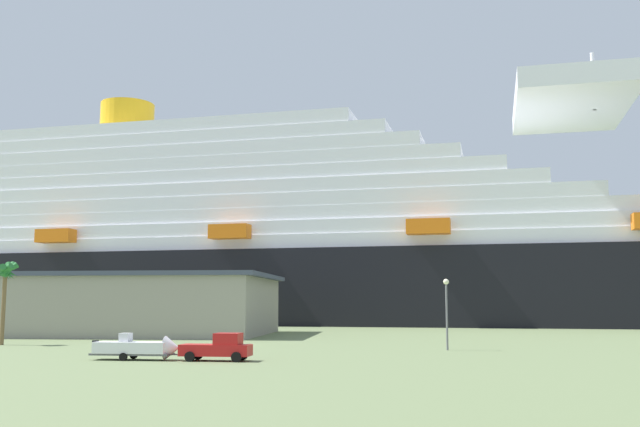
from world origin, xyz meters
The scene contains 7 objects.
ground_plane centered at (0.00, 30.00, 0.00)m, with size 600.00×600.00×0.00m, color #66754C.
cruise_ship centered at (-18.24, 77.87, 17.10)m, with size 266.84×55.48×62.74m.
terminal_building centered at (-26.23, 22.39, 4.32)m, with size 51.35×30.10×8.60m.
pickup_truck centered at (4.49, -19.89, 1.04)m, with size 5.62×2.34×2.20m.
small_boat_on_trailer centered at (-2.02, -19.97, 0.96)m, with size 8.34×2.31×2.15m.
palm_tree centered at (-25.25, -3.09, 7.49)m, with size 2.91×2.96×9.16m.
street_lamp centered at (22.72, -4.09, 4.60)m, with size 0.56×0.56×6.92m.
Camera 1 is at (21.37, -75.15, 4.65)m, focal length 39.78 mm.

